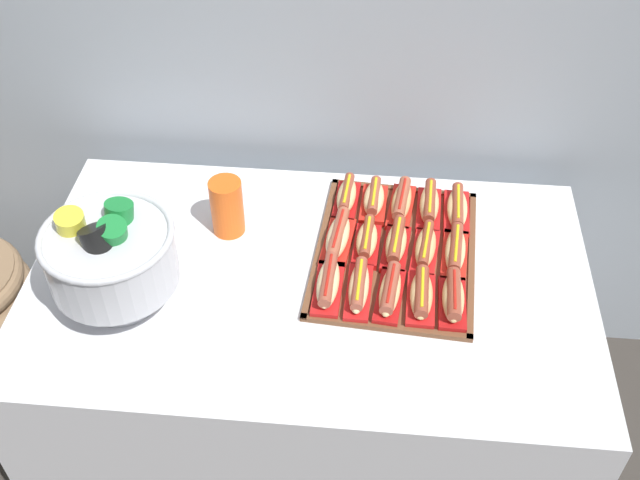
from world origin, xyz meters
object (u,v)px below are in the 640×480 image
Objects in this scene: hot_dog_4 at (453,298)px; hot_dog_7 at (396,244)px; hot_dog_9 at (455,251)px; hot_dog_2 at (390,292)px; hot_dog_8 at (425,248)px; buffet_table at (311,366)px; hot_dog_1 at (359,288)px; hot_dog_14 at (457,209)px; hot_dog_11 at (374,200)px; hot_dog_3 at (421,296)px; hot_dog_10 at (347,197)px; hot_dog_6 at (367,241)px; cup_stack at (227,207)px; hot_dog_12 at (401,202)px; serving_tray at (395,253)px; hot_dog_13 at (429,205)px; hot_dog_5 at (338,237)px; hot_dog_0 at (328,284)px; punch_bowl at (110,255)px.

hot_dog_4 is 0.22m from hot_dog_7.
hot_dog_7 is at bearing 175.99° from hot_dog_9.
hot_dog_2 is 0.18m from hot_dog_8.
hot_dog_9 is at bearing 14.58° from buffet_table.
hot_dog_1 is 0.40m from hot_dog_14.
hot_dog_11 is (-0.21, 0.18, 0.00)m from hot_dog_9.
hot_dog_3 and hot_dog_10 have the same top height.
hot_dog_6 is 0.18m from hot_dog_10.
hot_dog_4 is at bearing -21.52° from cup_stack.
hot_dog_8 and hot_dog_9 have the same top height.
hot_dog_3 is 0.93× the size of hot_dog_12.
hot_dog_12 is (0.01, 0.16, 0.03)m from serving_tray.
hot_dog_3 is 0.97× the size of hot_dog_13.
hot_dog_5 is (-0.21, 0.18, 0.00)m from hot_dog_3.
serving_tray is 0.23m from hot_dog_0.
hot_dog_7 reaches higher than buffet_table.
hot_dog_0 is at bearing -106.81° from hot_dog_11.
buffet_table is 2.56× the size of serving_tray.
serving_tray is 0.17m from hot_dog_2.
hot_dog_9 is at bearing -94.01° from hot_dog_14.
hot_dog_3 is 1.10× the size of hot_dog_6.
hot_dog_3 reaches higher than hot_dog_14.
buffet_table is 4.60× the size of punch_bowl.
hot_dog_8 is (0.24, 0.15, -0.00)m from hot_dog_0.
cup_stack is at bearing 143.54° from hot_dog_0.
hot_dog_1 is at bearing -147.75° from hot_dog_9.
punch_bowl reaches higher than hot_dog_6.
hot_dog_4 is (0.14, -0.18, 0.03)m from serving_tray.
hot_dog_8 is at bearing 32.25° from hot_dog_0.
serving_tray is 0.15m from hot_dog_9.
punch_bowl is at bearing -175.99° from hot_dog_3.
hot_dog_3 is at bearing -69.56° from hot_dog_7.
hot_dog_8 is (0.29, 0.10, 0.40)m from buffet_table.
hot_dog_7 is at bearing 175.99° from hot_dog_8.
hot_dog_3 is 1.07× the size of cup_stack.
hot_dog_8 reaches higher than buffet_table.
serving_tray is at bearing -4.01° from hot_dog_6.
hot_dog_13 is (0.16, 0.15, 0.00)m from hot_dog_6.
hot_dog_12 is 1.05× the size of hot_dog_13.
hot_dog_10 is at bearing 120.28° from hot_dog_3.
hot_dog_11 is at bearing 61.55° from hot_dog_5.
hot_dog_10 is (-0.20, 0.34, 0.00)m from hot_dog_3.
punch_bowl is at bearing -155.41° from hot_dog_14.
hot_dog_7 reaches higher than hot_dog_6.
buffet_table is 0.56m from hot_dog_13.
buffet_table is 7.66× the size of hot_dog_1.
hot_dog_9 is 0.28m from hot_dog_11.
hot_dog_3 reaches higher than serving_tray.
serving_tray is 0.71m from punch_bowl.
hot_dog_10 is 0.53× the size of punch_bowl.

